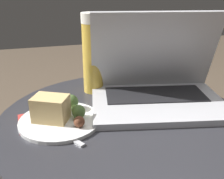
# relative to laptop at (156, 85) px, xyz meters

# --- Properties ---
(table) EXTENTS (0.66, 0.66, 0.49)m
(table) POSITION_rel_laptop_xyz_m (-0.12, -0.06, -0.18)
(table) COLOR black
(table) RESTS_ON ground_plane
(napkin) EXTENTS (0.16, 0.12, 0.00)m
(napkin) POSITION_rel_laptop_xyz_m (-0.31, -0.03, -0.05)
(napkin) COLOR #B7332D
(napkin) RESTS_ON table
(laptop) EXTENTS (0.42, 0.33, 0.26)m
(laptop) POSITION_rel_laptop_xyz_m (0.00, 0.00, 0.00)
(laptop) COLOR silver
(laptop) RESTS_ON table
(beer_glass) EXTENTS (0.06, 0.06, 0.25)m
(beer_glass) POSITION_rel_laptop_xyz_m (-0.16, 0.13, 0.07)
(beer_glass) COLOR gold
(beer_glass) RESTS_ON table
(snack_plate) EXTENTS (0.21, 0.21, 0.07)m
(snack_plate) POSITION_rel_laptop_xyz_m (-0.29, -0.04, -0.03)
(snack_plate) COLOR white
(snack_plate) RESTS_ON table
(fork) EXTENTS (0.10, 0.15, 0.01)m
(fork) POSITION_rel_laptop_xyz_m (-0.30, -0.08, -0.05)
(fork) COLOR silver
(fork) RESTS_ON table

